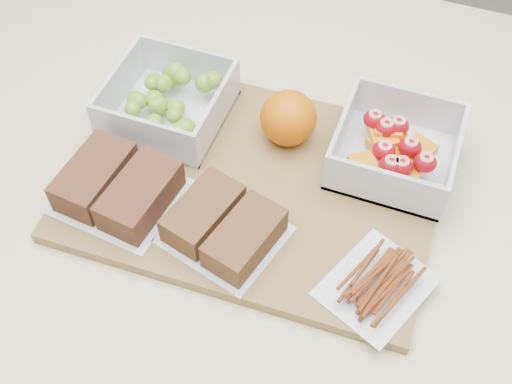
% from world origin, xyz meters
% --- Properties ---
extents(counter, '(1.20, 0.90, 0.90)m').
position_xyz_m(counter, '(0.00, 0.00, 0.45)').
color(counter, beige).
rests_on(counter, ground).
extents(cutting_board, '(0.43, 0.31, 0.02)m').
position_xyz_m(cutting_board, '(-0.01, 0.01, 0.91)').
color(cutting_board, olive).
rests_on(cutting_board, counter).
extents(grape_container, '(0.14, 0.14, 0.06)m').
position_xyz_m(grape_container, '(-0.15, 0.07, 0.94)').
color(grape_container, silver).
rests_on(grape_container, cutting_board).
extents(fruit_container, '(0.14, 0.14, 0.06)m').
position_xyz_m(fruit_container, '(0.13, 0.10, 0.94)').
color(fruit_container, silver).
rests_on(fruit_container, cutting_board).
extents(orange, '(0.07, 0.07, 0.07)m').
position_xyz_m(orange, '(0.00, 0.09, 0.95)').
color(orange, '#D46204').
rests_on(orange, cutting_board).
extents(sandwich_bag_left, '(0.14, 0.13, 0.04)m').
position_xyz_m(sandwich_bag_left, '(-0.15, -0.06, 0.94)').
color(sandwich_bag_left, silver).
rests_on(sandwich_bag_left, cutting_board).
extents(sandwich_bag_center, '(0.14, 0.13, 0.04)m').
position_xyz_m(sandwich_bag_center, '(-0.02, -0.07, 0.93)').
color(sandwich_bag_center, silver).
rests_on(sandwich_bag_center, cutting_board).
extents(pretzel_bag, '(0.13, 0.14, 0.03)m').
position_xyz_m(pretzel_bag, '(0.16, -0.07, 0.93)').
color(pretzel_bag, silver).
rests_on(pretzel_bag, cutting_board).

